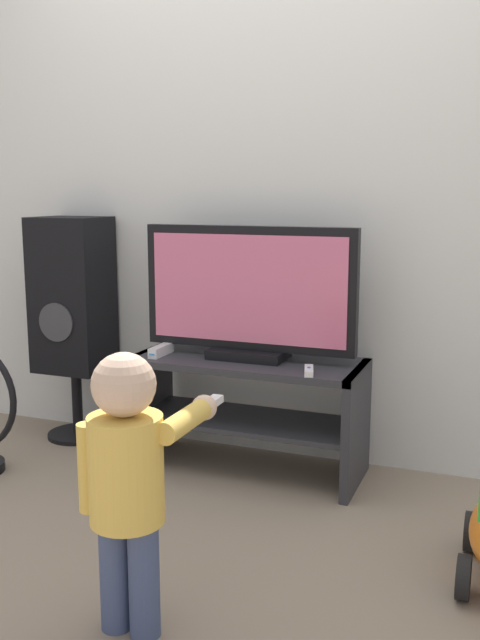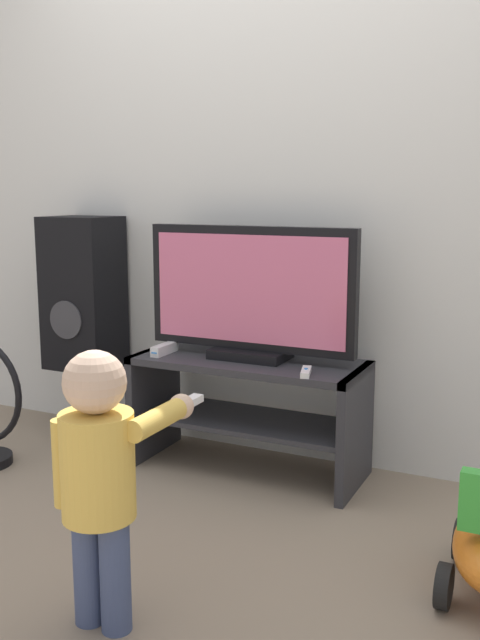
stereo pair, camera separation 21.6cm
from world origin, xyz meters
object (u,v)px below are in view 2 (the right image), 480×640
object	(u,v)px
game_console	(165,349)
remote_primary	(306,372)
child	(101,467)
speaker_tower	(84,298)
television	(250,294)

from	to	relation	value
game_console	remote_primary	size ratio (longest dim) A/B	1.29
child	speaker_tower	bearing A→B (deg)	129.18
remote_primary	child	xyz separation A→B (m)	(-0.19, -1.06, -0.04)
television	remote_primary	bearing A→B (deg)	-26.72
television	game_console	bearing A→B (deg)	-166.95
speaker_tower	game_console	bearing A→B (deg)	-16.36
game_console	child	bearing A→B (deg)	-66.39
game_console	remote_primary	world-z (taller)	game_console
television	remote_primary	size ratio (longest dim) A/B	6.91
child	television	bearing A→B (deg)	95.57
remote_primary	child	world-z (taller)	child
child	speaker_tower	world-z (taller)	speaker_tower
child	remote_primary	bearing A→B (deg)	79.58
television	speaker_tower	size ratio (longest dim) A/B	0.86
game_console	speaker_tower	xyz separation A→B (m)	(-0.56, 0.16, 0.17)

